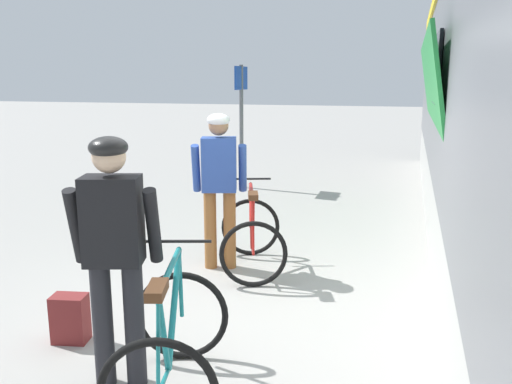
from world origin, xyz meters
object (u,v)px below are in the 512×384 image
(bicycle_near_teal, at_px, (171,344))
(platform_sign_post, at_px, (241,106))
(cyclist_near_in_dark, at_px, (114,241))
(cyclist_far_in_blue, at_px, (219,177))
(bicycle_far_red, at_px, (252,236))
(backpack_on_platform, at_px, (70,319))

(bicycle_near_teal, height_order, platform_sign_post, platform_sign_post)
(cyclist_near_in_dark, height_order, bicycle_near_teal, cyclist_near_in_dark)
(bicycle_near_teal, bearing_deg, platform_sign_post, 104.08)
(cyclist_far_in_blue, height_order, bicycle_far_red, cyclist_far_in_blue)
(bicycle_near_teal, height_order, bicycle_far_red, same)
(bicycle_near_teal, distance_m, bicycle_far_red, 2.51)
(cyclist_far_in_blue, xyz_separation_m, backpack_on_platform, (-0.58, -1.99, -0.85))
(bicycle_far_red, xyz_separation_m, platform_sign_post, (-1.54, 4.42, 1.22))
(cyclist_near_in_dark, xyz_separation_m, platform_sign_post, (-1.31, 6.87, 0.57))
(backpack_on_platform, relative_size, platform_sign_post, 0.17)
(bicycle_near_teal, xyz_separation_m, backpack_on_platform, (-1.15, 0.49, -0.20))
(cyclist_far_in_blue, height_order, backpack_on_platform, cyclist_far_in_blue)
(bicycle_far_red, relative_size, backpack_on_platform, 3.10)
(bicycle_near_teal, bearing_deg, bicycle_far_red, 94.44)
(cyclist_far_in_blue, bearing_deg, bicycle_near_teal, -77.16)
(cyclist_far_in_blue, bearing_deg, bicycle_far_red, 3.27)
(cyclist_far_in_blue, relative_size, bicycle_near_teal, 1.43)
(cyclist_far_in_blue, distance_m, platform_sign_post, 4.63)
(cyclist_far_in_blue, xyz_separation_m, bicycle_far_red, (0.37, 0.02, -0.65))
(backpack_on_platform, bearing_deg, bicycle_near_teal, -34.37)
(backpack_on_platform, bearing_deg, cyclist_near_in_dark, -41.85)
(cyclist_near_in_dark, distance_m, bicycle_far_red, 2.54)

